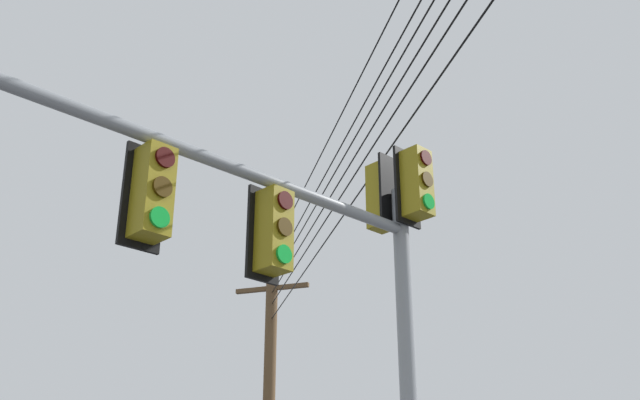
% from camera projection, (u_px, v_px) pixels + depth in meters
% --- Properties ---
extents(signal_mast_assembly, '(3.84, 4.46, 6.40)m').
position_uv_depth(signal_mast_assembly, '(337.00, 268.00, 8.33)').
color(signal_mast_assembly, gray).
rests_on(signal_mast_assembly, ground).
extents(overhead_wire_span, '(8.02, 23.57, 2.69)m').
position_uv_depth(overhead_wire_span, '(421.00, 33.00, 9.19)').
color(overhead_wire_span, black).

